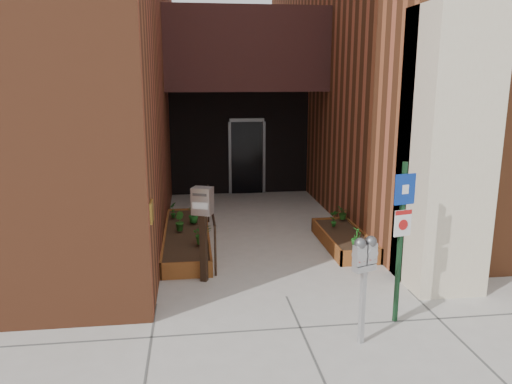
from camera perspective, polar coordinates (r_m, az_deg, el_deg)
name	(u,v)px	position (r m, az deg, el deg)	size (l,w,h in m)	color
ground	(286,297)	(7.96, 3.50, -11.86)	(80.00, 80.00, 0.00)	#9E9991
architecture	(234,14)	(14.13, -2.58, 19.61)	(20.00, 14.60, 10.00)	brown
planter_left	(187,239)	(10.30, -7.91, -5.30)	(0.90, 3.60, 0.30)	brown
planter_right	(344,240)	(10.28, 10.00, -5.42)	(0.80, 2.20, 0.30)	brown
handrail	(211,209)	(10.08, -5.18, -1.99)	(0.04, 3.34, 0.90)	black
parking_meter	(365,262)	(6.38, 12.30, -7.80)	(0.33, 0.21, 1.43)	#A8A9AB
sign_post	(402,226)	(6.97, 16.32, -3.78)	(0.31, 0.11, 2.26)	#13351C
payment_dropbox	(203,214)	(8.18, -6.10, -2.54)	(0.38, 0.34, 1.61)	black
shrub_left_a	(202,234)	(9.37, -6.17, -4.78)	(0.35, 0.35, 0.39)	#21611B
shrub_left_b	(179,221)	(10.24, -8.78, -3.32)	(0.21, 0.21, 0.39)	#205A19
shrub_left_c	(193,214)	(10.74, -7.17, -2.51)	(0.22, 0.22, 0.38)	#19571A
shrub_left_d	(173,210)	(11.19, -9.48, -2.05)	(0.19, 0.19, 0.35)	#185017
shrub_right_a	(357,237)	(9.34, 11.47, -5.09)	(0.21, 0.21, 0.37)	#1C601B
shrub_right_b	(334,218)	(10.52, 8.93, -2.97)	(0.19, 0.19, 0.36)	#1A5A19
shrub_right_c	(343,213)	(11.08, 9.92, -2.37)	(0.26, 0.26, 0.29)	#1E4F16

